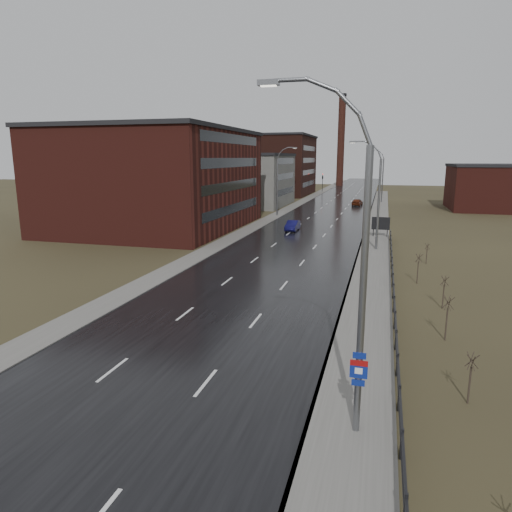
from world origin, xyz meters
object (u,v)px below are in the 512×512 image
Objects in this scene: streetlight_main at (354,268)px; car_far at (357,202)px; car_near at (293,226)px; billboard at (381,224)px.

streetlight_main reaches higher than car_far.
car_far is (6.40, 35.64, 0.05)m from car_near.
streetlight_main is 46.30m from car_near.
streetlight_main is 2.95× the size of car_near.
car_near is (-11.39, 2.60, -1.06)m from billboard.
streetlight_main is 2.84× the size of car_far.
streetlight_main is at bearing 100.90° from car_far.
car_far is at bearing 80.25° from car_near.
streetlight_main is 42.33m from billboard.
streetlight_main reaches higher than billboard.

